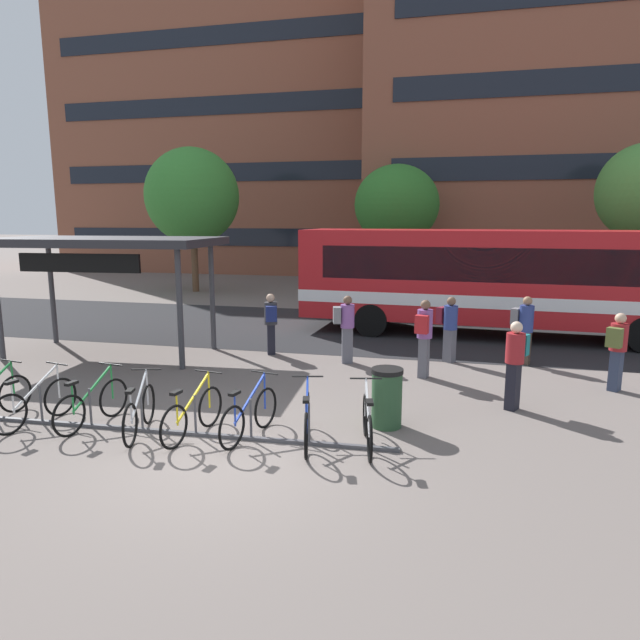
{
  "coord_description": "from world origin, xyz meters",
  "views": [
    {
      "loc": [
        3.21,
        -7.32,
        3.54
      ],
      "look_at": [
        0.32,
        4.87,
        1.25
      ],
      "focal_mm": 31.29,
      "sensor_mm": 36.0,
      "label": 1
    }
  ],
  "objects": [
    {
      "name": "parked_bicycle_blue_5",
      "position": [
        0.1,
        0.81,
        0.38
      ],
      "size": [
        0.56,
        1.7,
        0.99
      ],
      "rotation": [
        0.0,
        0.0,
        1.36
      ],
      "color": "black",
      "rests_on": "ground"
    },
    {
      "name": "building_right_wing",
      "position": [
        10.79,
        26.98,
        10.93
      ],
      "size": [
        24.16,
        13.24,
        21.87
      ],
      "color": "brown",
      "rests_on": "ground"
    },
    {
      "name": "commuter_red_pack_4",
      "position": [
        2.67,
        5.03,
        1.02
      ],
      "size": [
        0.41,
        0.57,
        1.77
      ],
      "rotation": [
        0.0,
        0.0,
        1.36
      ],
      "color": "#565660",
      "rests_on": "ground"
    },
    {
      "name": "bike_rack",
      "position": [
        -1.27,
        0.66,
        0.09
      ],
      "size": [
        7.65,
        0.36,
        0.7
      ],
      "rotation": [
        0.0,
        0.0,
        0.04
      ],
      "color": "#47474C",
      "rests_on": "ground"
    },
    {
      "name": "street_tree_1",
      "position": [
        -9.05,
        17.82,
        4.6
      ],
      "size": [
        4.47,
        4.47,
        6.88
      ],
      "color": "brown",
      "rests_on": "ground"
    },
    {
      "name": "bus_lane_asphalt",
      "position": [
        0.0,
        10.17,
        0.0
      ],
      "size": [
        80.0,
        7.2,
        0.01
      ],
      "primitive_type": "cube",
      "color": "#232326",
      "rests_on": "ground"
    },
    {
      "name": "parked_bicycle_silver_3",
      "position": [
        -1.72,
        0.53,
        0.38
      ],
      "size": [
        0.62,
        1.68,
        0.99
      ],
      "rotation": [
        0.0,
        0.0,
        1.82
      ],
      "color": "black",
      "rests_on": "ground"
    },
    {
      "name": "ground",
      "position": [
        0.0,
        0.0,
        0.0
      ],
      "size": [
        200.0,
        200.0,
        0.0
      ],
      "primitive_type": "plane",
      "color": "#6B605B"
    },
    {
      "name": "commuter_grey_pack_0",
      "position": [
        0.73,
        5.92,
        0.98
      ],
      "size": [
        0.59,
        0.44,
        1.69
      ],
      "rotation": [
        0.0,
        0.0,
        0.28
      ],
      "color": "#565660",
      "rests_on": "ground"
    },
    {
      "name": "street_tree_0",
      "position": [
        0.68,
        18.14,
        4.14
      ],
      "size": [
        3.76,
        3.76,
        5.92
      ],
      "color": "brown",
      "rests_on": "ground"
    },
    {
      "name": "parked_bicycle_green_2",
      "position": [
        -2.72,
        0.69,
        0.38
      ],
      "size": [
        0.52,
        1.71,
        0.99
      ],
      "rotation": [
        0.0,
        0.0,
        1.42
      ],
      "color": "black",
      "rests_on": "ground"
    },
    {
      "name": "commuter_teal_pack_2",
      "position": [
        4.43,
        3.3,
        0.97
      ],
      "size": [
        0.51,
        0.6,
        1.68
      ],
      "rotation": [
        0.0,
        0.0,
        4.24
      ],
      "color": "black",
      "rests_on": "ground"
    },
    {
      "name": "commuter_grey_pack_5",
      "position": [
        4.99,
        6.82,
        0.97
      ],
      "size": [
        0.6,
        0.49,
        1.69
      ],
      "rotation": [
        0.0,
        0.0,
        5.88
      ],
      "color": "#47382D",
      "rests_on": "ground"
    },
    {
      "name": "city_bus",
      "position": [
        4.72,
        10.16,
        1.78
      ],
      "size": [
        12.14,
        3.21,
        3.2
      ],
      "rotation": [
        0.0,
        0.0,
        -0.05
      ],
      "color": "red",
      "rests_on": "ground"
    },
    {
      "name": "parked_bicycle_blue_6",
      "position": [
        1.08,
        0.76,
        0.38
      ],
      "size": [
        0.59,
        1.69,
        0.99
      ],
      "rotation": [
        0.0,
        0.0,
        1.8
      ],
      "color": "black",
      "rests_on": "ground"
    },
    {
      "name": "commuter_maroon_pack_3",
      "position": [
        3.2,
        6.63,
        0.95
      ],
      "size": [
        0.6,
        0.55,
        1.65
      ],
      "rotation": [
        0.0,
        0.0,
        5.66
      ],
      "color": "#565660",
      "rests_on": "ground"
    },
    {
      "name": "commuter_navy_pack_6",
      "position": [
        -1.35,
        6.33,
        0.92
      ],
      "size": [
        0.48,
        0.6,
        1.61
      ],
      "rotation": [
        0.0,
        0.0,
        1.95
      ],
      "color": "black",
      "rests_on": "ground"
    },
    {
      "name": "parked_bicycle_white_1",
      "position": [
        -3.71,
        0.51,
        0.38
      ],
      "size": [
        0.55,
        1.7,
        0.99
      ],
      "rotation": [
        0.0,
        0.0,
        1.37
      ],
      "color": "black",
      "rests_on": "ground"
    },
    {
      "name": "trash_bin",
      "position": [
        2.21,
        1.84,
        0.52
      ],
      "size": [
        0.55,
        0.55,
        1.03
      ],
      "color": "#284C2D",
      "rests_on": "ground"
    },
    {
      "name": "parked_bicycle_white_7",
      "position": [
        2.03,
        0.86,
        0.38
      ],
      "size": [
        0.57,
        1.69,
        0.99
      ],
      "rotation": [
        0.0,
        0.0,
        1.79
      ],
      "color": "black",
      "rests_on": "ground"
    },
    {
      "name": "parked_bicycle_yellow_4",
      "position": [
        -0.81,
        0.63,
        0.38
      ],
      "size": [
        0.52,
        1.71,
        0.99
      ],
      "rotation": [
        0.0,
        0.0,
        1.42
      ],
      "color": "black",
      "rests_on": "ground"
    },
    {
      "name": "transit_shelter",
      "position": [
        -5.42,
        5.32,
        2.85
      ],
      "size": [
        5.78,
        3.3,
        3.06
      ],
      "rotation": [
        0.0,
        0.0,
        0.07
      ],
      "color": "#38383D",
      "rests_on": "ground"
    },
    {
      "name": "building_left_wing",
      "position": [
        -11.85,
        31.55,
        9.95
      ],
      "size": [
        22.7,
        11.03,
        19.9
      ],
      "color": "brown",
      "rests_on": "ground"
    },
    {
      "name": "commuter_olive_pack_1",
      "position": [
        6.59,
        4.95,
        0.95
      ],
      "size": [
        0.54,
        0.6,
        1.64
      ],
      "rotation": [
        0.0,
        0.0,
        1.0
      ],
      "color": "#2D3851",
      "rests_on": "ground"
    }
  ]
}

